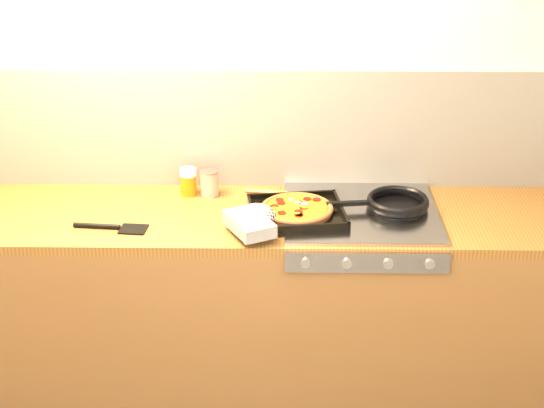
{
  "coord_description": "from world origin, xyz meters",
  "views": [
    {
      "loc": [
        0.14,
        -1.87,
        2.29
      ],
      "look_at": [
        0.1,
        1.08,
        0.95
      ],
      "focal_mm": 55.0,
      "sensor_mm": 36.0,
      "label": 1
    }
  ],
  "objects_px": {
    "tomato_can": "(209,183)",
    "juice_glass": "(188,181)",
    "pizza_on_tray": "(283,213)",
    "frying_pan": "(396,203)"
  },
  "relations": [
    {
      "from": "pizza_on_tray",
      "to": "juice_glass",
      "type": "height_order",
      "value": "juice_glass"
    },
    {
      "from": "pizza_on_tray",
      "to": "tomato_can",
      "type": "relative_size",
      "value": 4.46
    },
    {
      "from": "tomato_can",
      "to": "juice_glass",
      "type": "xyz_separation_m",
      "value": [
        -0.09,
        0.01,
        0.0
      ]
    },
    {
      "from": "pizza_on_tray",
      "to": "juice_glass",
      "type": "distance_m",
      "value": 0.47
    },
    {
      "from": "frying_pan",
      "to": "tomato_can",
      "type": "distance_m",
      "value": 0.77
    },
    {
      "from": "pizza_on_tray",
      "to": "frying_pan",
      "type": "relative_size",
      "value": 1.14
    },
    {
      "from": "tomato_can",
      "to": "pizza_on_tray",
      "type": "bearing_deg",
      "value": -39.83
    },
    {
      "from": "frying_pan",
      "to": "juice_glass",
      "type": "bearing_deg",
      "value": 169.38
    },
    {
      "from": "juice_glass",
      "to": "pizza_on_tray",
      "type": "bearing_deg",
      "value": -33.68
    },
    {
      "from": "tomato_can",
      "to": "juice_glass",
      "type": "relative_size",
      "value": 0.95
    }
  ]
}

